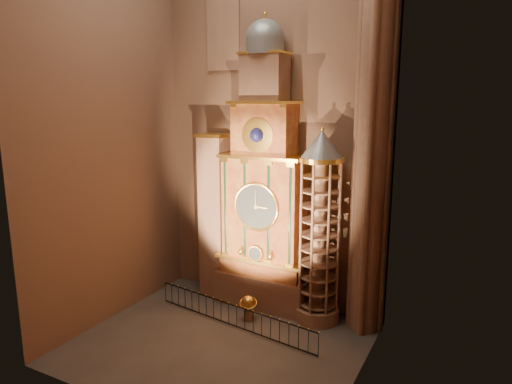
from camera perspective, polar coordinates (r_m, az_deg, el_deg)
The scene contains 11 objects.
floor at distance 24.65m, azimuth -4.49°, elevation -18.25°, with size 14.00×14.00×0.00m, color #383330.
wall_back at distance 26.67m, azimuth 2.07°, elevation 8.90°, with size 22.00×22.00×0.00m, color brown.
wall_left at distance 25.87m, azimuth -18.29°, elevation 8.25°, with size 22.00×22.00×0.00m, color brown.
wall_right at distance 18.63m, azimuth 13.68°, elevation 7.42°, with size 22.00×22.00×0.00m, color brown.
astronomical_clock at distance 26.31m, azimuth 1.02°, elevation -0.64°, with size 5.60×2.41×16.70m.
portrait_tower at distance 28.32m, azimuth -5.14°, elevation -2.97°, with size 1.80×1.60×10.20m.
stair_turret at distance 25.09m, azimuth 7.92°, elevation -4.68°, with size 2.50×2.50×10.80m.
gothic_pier at distance 23.69m, azimuth 14.55°, elevation 8.20°, with size 2.04×2.04×22.00m.
stained_glass_window at distance 28.42m, azimuth -4.14°, elevation 20.17°, with size 2.20×0.14×5.20m.
celestial_globe at distance 26.37m, azimuth -0.98°, elevation -14.01°, with size 1.18×1.14×1.43m.
iron_railing at distance 25.73m, azimuth -2.93°, elevation -15.14°, with size 10.40×1.54×1.26m.
Camera 1 is at (11.51, -18.03, 12.25)m, focal length 32.00 mm.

